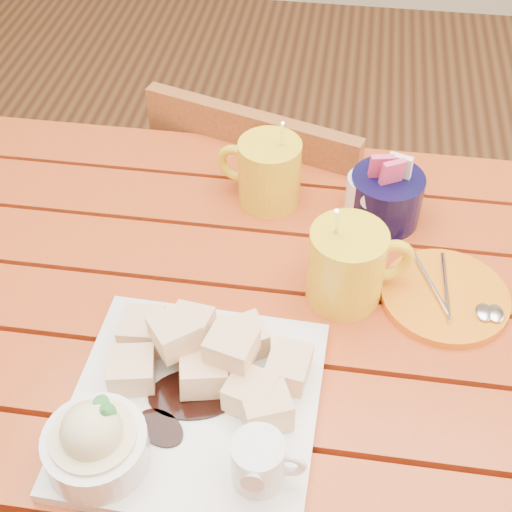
% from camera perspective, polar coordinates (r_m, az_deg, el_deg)
% --- Properties ---
extents(table, '(1.20, 0.79, 0.75)m').
position_cam_1_polar(table, '(1.01, -0.88, -9.14)').
color(table, maroon).
rests_on(table, ground).
extents(dessert_plate, '(0.29, 0.29, 0.11)m').
position_cam_1_polar(dessert_plate, '(0.81, -6.39, -11.78)').
color(dessert_plate, white).
rests_on(dessert_plate, table).
extents(coffee_mug_left, '(0.13, 0.09, 0.16)m').
position_cam_1_polar(coffee_mug_left, '(1.06, 0.93, 6.80)').
color(coffee_mug_left, yellow).
rests_on(coffee_mug_left, table).
extents(coffee_mug_right, '(0.14, 0.10, 0.17)m').
position_cam_1_polar(coffee_mug_right, '(0.92, 7.43, -0.67)').
color(coffee_mug_right, yellow).
rests_on(coffee_mug_right, table).
extents(cream_pitcher, '(0.09, 0.08, 0.08)m').
position_cam_1_polar(cream_pitcher, '(1.05, 8.98, 4.65)').
color(cream_pitcher, white).
rests_on(cream_pitcher, table).
extents(sugar_caddy, '(0.11, 0.11, 0.11)m').
position_cam_1_polar(sugar_caddy, '(1.05, 10.34, 4.67)').
color(sugar_caddy, black).
rests_on(sugar_caddy, table).
extents(orange_saucer, '(0.17, 0.17, 0.02)m').
position_cam_1_polar(orange_saucer, '(0.97, 14.96, -3.15)').
color(orange_saucer, orange).
rests_on(orange_saucer, table).
extents(chair_far, '(0.48, 0.48, 0.81)m').
position_cam_1_polar(chair_far, '(1.46, 1.35, 1.61)').
color(chair_far, brown).
rests_on(chair_far, ground).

